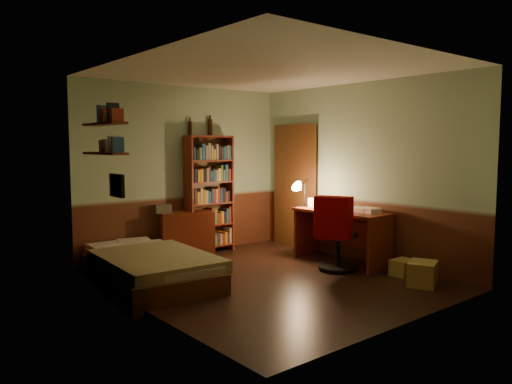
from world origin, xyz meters
TOP-DOWN VIEW (x-y plane):
  - floor at (0.00, 0.00)m, footprint 3.50×4.00m
  - ceiling at (0.00, 0.00)m, footprint 3.50×4.00m
  - wall_back at (0.00, 2.01)m, footprint 3.50×0.02m
  - wall_left at (-1.76, 0.00)m, footprint 0.02×4.00m
  - wall_right at (1.76, 0.00)m, footprint 0.02×4.00m
  - wall_front at (0.00, -2.01)m, footprint 3.50×0.02m
  - doorway at (1.72, 1.30)m, footprint 0.06×0.90m
  - door_trim at (1.69, 1.30)m, footprint 0.02×0.98m
  - bed at (-1.19, 0.93)m, footprint 1.36×2.23m
  - dresser at (-0.11, 1.76)m, footprint 0.87×0.63m
  - mini_stereo at (-0.43, 1.89)m, footprint 0.28×0.25m
  - bookshelf at (0.36, 1.85)m, footprint 0.79×0.25m
  - bottle_left at (0.09, 1.96)m, footprint 0.06×0.06m
  - bottle_right at (0.46, 1.96)m, footprint 0.08×0.08m
  - desk at (1.44, 0.06)m, footprint 0.63×1.44m
  - paper_stack at (1.49, 0.51)m, footprint 0.30×0.37m
  - desk_lamp at (1.37, 0.74)m, footprint 0.24×0.24m
  - office_chair at (1.07, -0.21)m, footprint 0.66×0.63m
  - red_jacket at (0.80, -0.25)m, footprint 0.26×0.47m
  - wall_shelf_lower at (-1.64, 1.10)m, footprint 0.20×0.90m
  - wall_shelf_upper at (-1.64, 1.10)m, footprint 0.20×0.90m
  - framed_picture at (-1.72, 0.60)m, footprint 0.04×0.32m
  - cardboard_box_a at (1.29, -1.37)m, footprint 0.48×0.44m
  - cardboard_box_b at (1.50, -0.95)m, footprint 0.31×0.25m

SIDE VIEW (x-z plane):
  - floor at x=0.00m, z-range -0.02..0.00m
  - cardboard_box_b at x=1.50m, z-range 0.00..0.21m
  - cardboard_box_a at x=1.29m, z-range 0.00..0.29m
  - bed at x=-1.19m, z-range 0.00..0.63m
  - dresser at x=-0.11m, z-range 0.00..0.69m
  - desk at x=1.44m, z-range 0.00..0.76m
  - office_chair at x=1.07m, z-range 0.00..1.05m
  - mini_stereo at x=-0.43m, z-range 0.69..0.82m
  - paper_stack at x=1.49m, z-range 0.76..0.89m
  - bookshelf at x=0.36m, z-range 0.00..1.85m
  - doorway at x=1.72m, z-range 0.00..2.00m
  - door_trim at x=1.69m, z-range -0.04..2.04m
  - desk_lamp at x=1.37m, z-range 0.76..1.36m
  - framed_picture at x=-1.72m, z-range 1.12..1.38m
  - wall_back at x=0.00m, z-range 0.00..2.60m
  - wall_left at x=-1.76m, z-range 0.00..2.60m
  - wall_right at x=1.76m, z-range 0.00..2.60m
  - wall_front at x=0.00m, z-range 0.00..2.60m
  - red_jacket at x=0.80m, z-range 1.05..1.60m
  - wall_shelf_lower at x=-1.64m, z-range 1.59..1.61m
  - wall_shelf_upper at x=-1.64m, z-range 1.94..1.96m
  - bottle_left at x=0.09m, z-range 1.85..2.06m
  - bottle_right at x=0.46m, z-range 1.85..2.11m
  - ceiling at x=0.00m, z-range 2.60..2.62m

